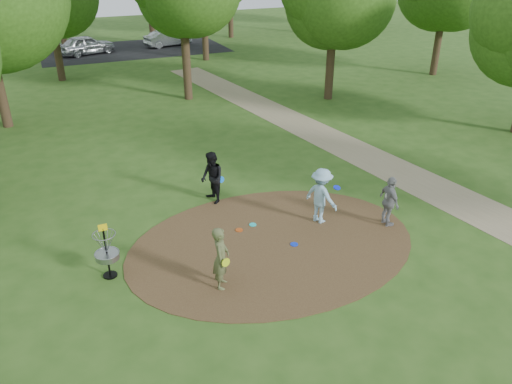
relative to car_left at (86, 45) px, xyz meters
name	(u,v)px	position (x,y,z in m)	size (l,w,h in m)	color
ground	(273,244)	(1.61, -29.41, -0.71)	(100.00, 100.00, 0.00)	#2D5119
dirt_clearing	(273,243)	(1.61, -29.41, -0.70)	(8.40, 8.40, 0.02)	#47301C
footpath	(410,177)	(8.11, -27.41, -0.70)	(2.00, 40.00, 0.01)	#8C7A5B
parking_lot	(134,49)	(3.61, 0.59, -0.70)	(14.00, 8.00, 0.01)	black
player_observer_with_disc	(221,258)	(-0.39, -30.66, 0.13)	(0.63, 0.73, 1.68)	#545A34
player_throwing_with_disc	(321,196)	(3.48, -28.83, 0.17)	(1.21, 1.29, 1.75)	#92BFDA
player_walking_with_disc	(212,178)	(0.89, -26.30, 0.16)	(0.77, 0.90, 1.73)	black
player_waiting_with_disc	(389,202)	(5.23, -29.83, 0.09)	(0.48, 0.97, 1.59)	gray
disc_ground_cyan	(253,225)	(1.48, -28.25, -0.68)	(0.22, 0.22, 0.02)	#1ACCD0
disc_ground_blue	(294,244)	(2.13, -29.72, -0.68)	(0.22, 0.22, 0.02)	#0D30EA
disc_ground_red	(239,230)	(0.99, -28.37, -0.68)	(0.22, 0.22, 0.02)	#BA4412
car_left	(86,45)	(0.00, 0.00, 0.00)	(1.67, 4.15, 1.41)	#A6ABAE
car_right	(168,38)	(6.43, 0.76, -0.09)	(1.32, 3.77, 1.24)	#9DA1A4
disc_golf_basket	(106,247)	(-2.89, -29.11, 0.17)	(0.63, 0.63, 1.54)	black
tree_ring	(220,11)	(3.47, -20.36, 4.50)	(37.62, 45.87, 9.17)	#332316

